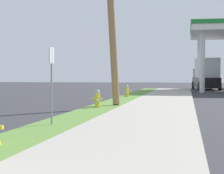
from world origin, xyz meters
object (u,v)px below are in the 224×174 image
fire_hydrant_second (97,99)px  street_sign_post (51,69)px  truck_black_at_far_bay (206,75)px  fire_hydrant_third (127,91)px

fire_hydrant_second → street_sign_post: street_sign_post is taller
street_sign_post → truck_black_at_far_bay: truck_black_at_far_bay is taller
street_sign_post → truck_black_at_far_bay: (5.52, 32.96, -0.15)m
street_sign_post → fire_hydrant_second: bearing=90.4°
truck_black_at_far_bay → street_sign_post: bearing=-99.5°
fire_hydrant_third → truck_black_at_far_bay: 18.57m
street_sign_post → truck_black_at_far_bay: size_ratio=0.32×
fire_hydrant_third → street_sign_post: size_ratio=0.35×
fire_hydrant_third → street_sign_post: (0.02, -15.27, 1.19)m
fire_hydrant_second → fire_hydrant_third: 8.92m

